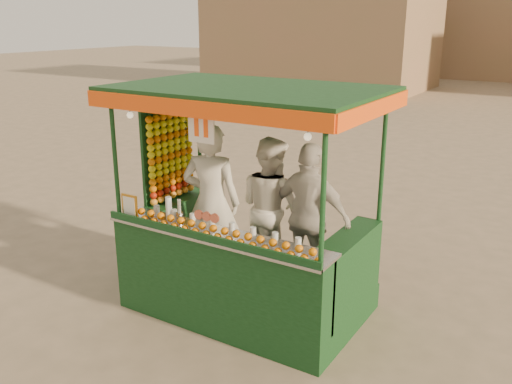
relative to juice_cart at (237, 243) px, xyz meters
The scene contains 6 objects.
ground 0.90m from the juice_cart, 29.30° to the left, with size 90.00×90.00×0.00m, color #706350.
building_left 22.07m from the juice_cart, 113.30° to the left, with size 10.00×6.00×6.00m, color #906B52.
juice_cart is the anchor object (origin of this frame).
vendor_left 0.56m from the juice_cart, 169.66° to the left, with size 0.77×0.63×1.83m.
vendor_middle 0.61m from the juice_cart, 76.25° to the left, with size 0.96×0.85×1.66m.
vendor_right 0.86m from the juice_cart, 34.12° to the left, with size 0.98×0.42×1.66m.
Camera 1 is at (2.90, -4.92, 3.24)m, focal length 38.93 mm.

